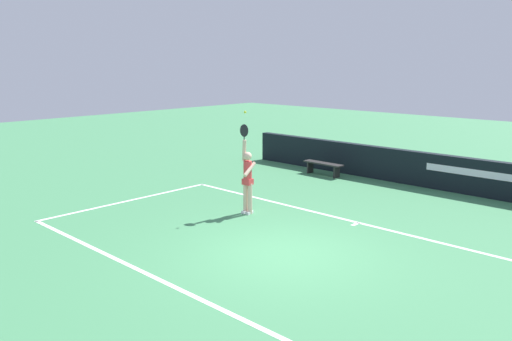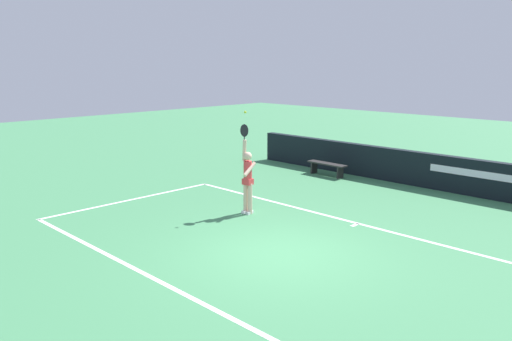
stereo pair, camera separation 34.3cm
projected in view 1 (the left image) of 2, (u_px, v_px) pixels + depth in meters
ground_plane at (284, 253)px, 11.01m from camera, size 60.00×60.00×0.00m
court_lines at (289, 251)px, 11.12m from camera, size 12.40×5.73×0.00m
back_wall at (442, 172)px, 16.45m from camera, size 15.48×0.30×1.14m
tennis_player at (247, 177)px, 13.73m from camera, size 0.46×0.49×2.44m
tennis_ball at (245, 112)px, 13.39m from camera, size 0.07×0.07×0.07m
courtside_bench_far at (323, 166)px, 18.57m from camera, size 1.60×0.40×0.47m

